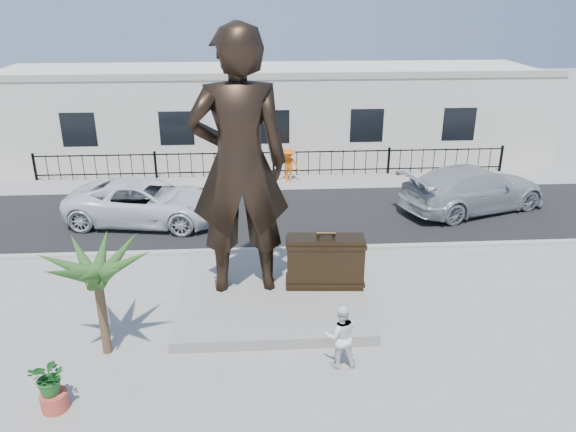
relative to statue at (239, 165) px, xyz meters
name	(u,v)px	position (x,y,z in m)	size (l,w,h in m)	color
ground	(293,325)	(1.32, -1.67, -3.93)	(100.00, 100.00, 0.00)	#9E9991
street	(278,213)	(1.32, 6.33, -3.93)	(40.00, 7.00, 0.01)	black
curb	(283,250)	(1.32, 2.83, -3.87)	(40.00, 0.25, 0.12)	#A5A399
far_sidewalk	(274,181)	(1.32, 10.33, -3.92)	(40.00, 2.50, 0.02)	#9E9991
plinth	(272,292)	(0.82, -0.17, -3.78)	(5.20, 5.20, 0.30)	gray
fence	(274,164)	(1.32, 11.13, -3.33)	(22.00, 0.10, 1.20)	black
building	(270,112)	(1.32, 15.33, -1.73)	(28.00, 7.00, 4.40)	silver
statue	(239,165)	(0.00, 0.00, 0.00)	(2.65, 1.74, 7.26)	black
suitcase	(325,262)	(2.35, -0.14, -2.87)	(2.16, 0.69, 1.52)	black
tourist	(340,335)	(2.30, -3.43, -3.12)	(0.79, 0.61, 1.62)	white
car_white	(146,202)	(-3.70, 5.73, -3.11)	(2.69, 5.83, 1.62)	silver
car_silver	(473,188)	(9.09, 6.26, -3.04)	(2.48, 6.10, 1.77)	#A5A8A9
worker	(288,165)	(1.96, 10.19, -3.12)	(1.03, 0.59, 1.59)	#FF650D
palm_tree	(108,352)	(-3.29, -2.57, -3.93)	(1.80, 1.80, 3.20)	#284D1C
planter	(55,401)	(-3.92, -4.54, -3.73)	(0.56, 0.56, 0.40)	#BD4332
shrub	(50,377)	(-3.92, -4.54, -3.12)	(0.75, 0.65, 0.83)	#1F6021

